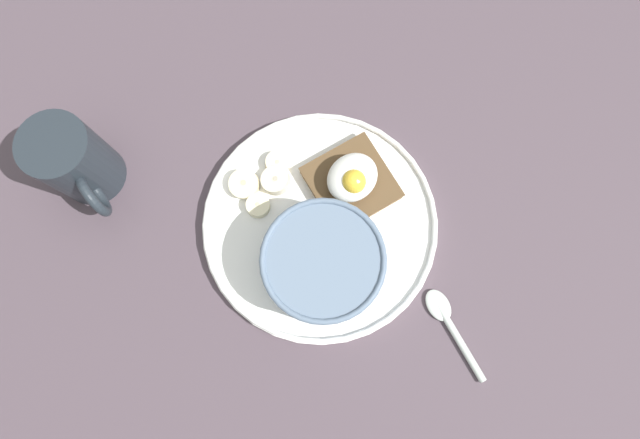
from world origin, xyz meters
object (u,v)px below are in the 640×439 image
object	(u,v)px
banana_slice_left	(273,183)
banana_slice_back	(258,206)
coffee_mug	(75,162)
poached_egg	(353,178)
banana_slice_right	(244,184)
toast_slice	(351,183)
oatmeal_bowl	(323,264)
spoon	(449,323)
banana_slice_front	(277,163)

from	to	relation	value
banana_slice_left	banana_slice_back	world-z (taller)	banana_slice_left
banana_slice_back	coffee_mug	bearing A→B (deg)	122.42
poached_egg	banana_slice_right	world-z (taller)	poached_egg
toast_slice	poached_egg	distance (cm)	2.24
coffee_mug	oatmeal_bowl	bearing A→B (deg)	-68.18
oatmeal_bowl	toast_slice	world-z (taller)	oatmeal_bowl
banana_slice_right	coffee_mug	xyz separation A→B (cm)	(-10.95, 13.38, 3.37)
spoon	toast_slice	bearing A→B (deg)	78.25
banana_slice_front	coffee_mug	bearing A→B (deg)	136.90
oatmeal_bowl	banana_slice_right	world-z (taller)	oatmeal_bowl
banana_slice_left	banana_slice_back	xyz separation A→B (cm)	(-2.88, -0.60, -0.18)
banana_slice_right	spoon	distance (cm)	26.83
banana_slice_right	poached_egg	bearing A→B (deg)	-46.39
banana_slice_right	coffee_mug	size ratio (longest dim) A/B	0.40
coffee_mug	banana_slice_left	bearing A→B (deg)	-49.84
toast_slice	coffee_mug	bearing A→B (deg)	131.32
banana_slice_right	toast_slice	bearing A→B (deg)	-45.75
banana_slice_front	coffee_mug	world-z (taller)	coffee_mug
banana_slice_front	poached_egg	bearing A→B (deg)	-63.23
banana_slice_front	banana_slice_back	size ratio (longest dim) A/B	1.34
banana_slice_left	banana_slice_right	world-z (taller)	banana_slice_left
coffee_mug	banana_slice_right	bearing A→B (deg)	-50.68
banana_slice_left	coffee_mug	bearing A→B (deg)	130.16
banana_slice_front	oatmeal_bowl	bearing A→B (deg)	-112.46
toast_slice	spoon	xyz separation A→B (cm)	(-3.73, -17.93, -1.44)
banana_slice_right	banana_slice_front	bearing A→B (deg)	-11.79
toast_slice	coffee_mug	size ratio (longest dim) A/B	0.97
coffee_mug	spoon	size ratio (longest dim) A/B	1.01
spoon	banana_slice_right	bearing A→B (deg)	99.73
banana_slice_back	coffee_mug	xyz separation A→B (cm)	(-10.31, 16.23, 3.45)
poached_egg	banana_slice_front	world-z (taller)	poached_egg
toast_slice	banana_slice_back	distance (cm)	10.54
banana_slice_back	banana_slice_right	bearing A→B (deg)	77.21
spoon	banana_slice_back	bearing A→B (deg)	102.40
banana_slice_back	toast_slice	bearing A→B (deg)	-32.27
oatmeal_bowl	banana_slice_back	size ratio (longest dim) A/B	4.19
coffee_mug	poached_egg	bearing A→B (deg)	-48.94
coffee_mug	spoon	xyz separation A→B (cm)	(15.49, -39.79, -4.66)
spoon	coffee_mug	bearing A→B (deg)	111.27
oatmeal_bowl	banana_slice_front	bearing A→B (deg)	67.54
poached_egg	banana_slice_back	bearing A→B (deg)	147.01
oatmeal_bowl	banana_slice_back	distance (cm)	10.06
toast_slice	banana_slice_front	size ratio (longest dim) A/B	2.65
spoon	oatmeal_bowl	bearing A→B (deg)	110.22
banana_slice_left	banana_slice_right	xyz separation A→B (cm)	(-2.24, 2.25, -0.10)
banana_slice_front	banana_slice_right	bearing A→B (deg)	168.21
toast_slice	poached_egg	world-z (taller)	poached_egg
poached_egg	banana_slice_front	distance (cm)	8.97
banana_slice_front	banana_slice_back	distance (cm)	5.32
banana_slice_front	coffee_mug	size ratio (longest dim) A/B	0.37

